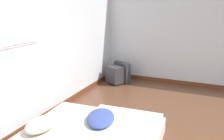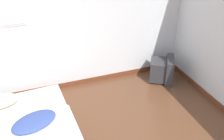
{
  "view_description": "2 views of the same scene",
  "coord_description": "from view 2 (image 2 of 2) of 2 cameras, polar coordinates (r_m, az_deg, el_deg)",
  "views": [
    {
      "loc": [
        -2.65,
        0.32,
        1.82
      ],
      "look_at": [
        1.2,
        1.99,
        0.67
      ],
      "focal_mm": 40.0,
      "sensor_mm": 36.0,
      "label": 1
    },
    {
      "loc": [
        0.25,
        -1.0,
        2.57
      ],
      "look_at": [
        1.3,
        1.89,
        0.75
      ],
      "focal_mm": 40.0,
      "sensor_mm": 36.0,
      "label": 2
    }
  ],
  "objects": [
    {
      "name": "mattress_bed",
      "position": [
        3.66,
        -19.73,
        -13.34
      ],
      "size": [
        1.45,
        1.78,
        0.35
      ],
      "color": "beige",
      "rests_on": "ground_plane"
    },
    {
      "name": "crt_tv",
      "position": [
        4.7,
        11.49,
        0.04
      ],
      "size": [
        0.57,
        0.57,
        0.47
      ],
      "color": "#333338",
      "rests_on": "ground_plane"
    },
    {
      "name": "wall_back",
      "position": [
        4.05,
        -22.88,
        9.85
      ],
      "size": [
        8.31,
        0.08,
        2.6
      ],
      "color": "silver",
      "rests_on": "ground_plane"
    }
  ]
}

